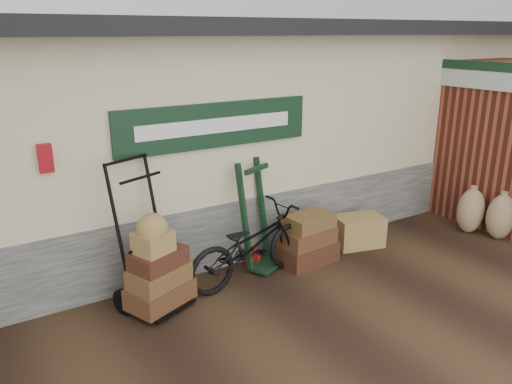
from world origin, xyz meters
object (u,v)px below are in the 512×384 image
at_px(suitcase_stack, 307,238).
at_px(green_barrow, 256,216).
at_px(porter_trolley, 145,234).
at_px(wicker_hamper, 358,231).
at_px(bicycle, 252,241).

bearing_deg(suitcase_stack, green_barrow, 158.76).
bearing_deg(green_barrow, porter_trolley, 162.93).
relative_size(porter_trolley, green_barrow, 1.20).
bearing_deg(suitcase_stack, porter_trolley, 177.67).
xyz_separation_m(green_barrow, suitcase_stack, (0.66, -0.26, -0.38)).
xyz_separation_m(wicker_hamper, bicycle, (-1.91, -0.09, 0.31)).
bearing_deg(green_barrow, wicker_hamper, -30.00).
height_order(wicker_hamper, bicycle, bicycle).
distance_m(green_barrow, wicker_hamper, 1.75).
bearing_deg(wicker_hamper, green_barrow, 173.03).
bearing_deg(porter_trolley, wicker_hamper, -21.96).
bearing_deg(wicker_hamper, bicycle, -177.36).
bearing_deg(porter_trolley, suitcase_stack, -23.63).
height_order(green_barrow, bicycle, green_barrow).
bearing_deg(porter_trolley, bicycle, -26.69).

